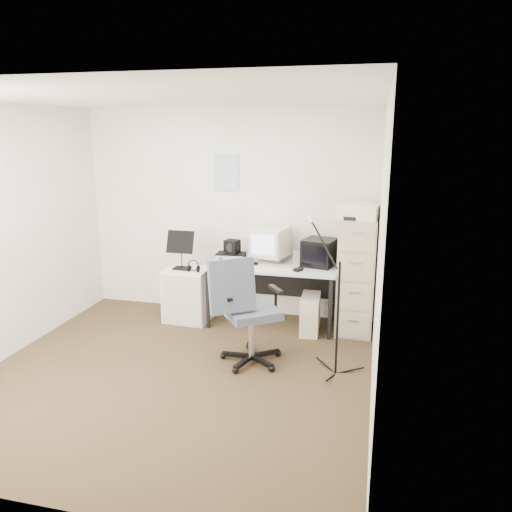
% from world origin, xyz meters
% --- Properties ---
extents(floor, '(3.60, 3.60, 0.01)m').
position_xyz_m(floor, '(0.00, 0.00, -0.01)').
color(floor, '#2E2213').
rests_on(floor, ground).
extents(ceiling, '(3.60, 3.60, 0.01)m').
position_xyz_m(ceiling, '(0.00, 0.00, 2.50)').
color(ceiling, white).
rests_on(ceiling, ground).
extents(wall_back, '(3.60, 0.02, 2.50)m').
position_xyz_m(wall_back, '(0.00, 1.80, 1.25)').
color(wall_back, white).
rests_on(wall_back, ground).
extents(wall_front, '(3.60, 0.02, 2.50)m').
position_xyz_m(wall_front, '(0.00, -1.80, 1.25)').
color(wall_front, white).
rests_on(wall_front, ground).
extents(wall_right, '(0.02, 3.60, 2.50)m').
position_xyz_m(wall_right, '(1.80, 0.00, 1.25)').
color(wall_right, white).
rests_on(wall_right, ground).
extents(wall_calendar, '(0.30, 0.02, 0.44)m').
position_xyz_m(wall_calendar, '(-0.02, 1.79, 1.75)').
color(wall_calendar, white).
rests_on(wall_calendar, wall_back).
extents(filing_cabinet, '(0.40, 0.60, 1.30)m').
position_xyz_m(filing_cabinet, '(1.58, 1.48, 0.65)').
color(filing_cabinet, '#A49C88').
rests_on(filing_cabinet, floor).
extents(printer, '(0.48, 0.38, 0.17)m').
position_xyz_m(printer, '(1.58, 1.48, 1.38)').
color(printer, silver).
rests_on(printer, filing_cabinet).
extents(desk, '(1.50, 0.70, 0.73)m').
position_xyz_m(desk, '(0.63, 1.45, 0.36)').
color(desk, silver).
rests_on(desk, floor).
extents(crt_monitor, '(0.44, 0.46, 0.41)m').
position_xyz_m(crt_monitor, '(0.58, 1.55, 0.93)').
color(crt_monitor, silver).
rests_on(crt_monitor, desk).
extents(crt_tv, '(0.41, 0.43, 0.31)m').
position_xyz_m(crt_tv, '(1.15, 1.54, 0.88)').
color(crt_tv, black).
rests_on(crt_tv, desk).
extents(desk_speaker, '(0.09, 0.09, 0.14)m').
position_xyz_m(desk_speaker, '(0.88, 1.59, 0.80)').
color(desk_speaker, beige).
rests_on(desk_speaker, desk).
extents(keyboard, '(0.47, 0.20, 0.03)m').
position_xyz_m(keyboard, '(0.66, 1.29, 0.74)').
color(keyboard, silver).
rests_on(keyboard, desk).
extents(mouse, '(0.10, 0.12, 0.03)m').
position_xyz_m(mouse, '(0.96, 1.25, 0.75)').
color(mouse, black).
rests_on(mouse, desk).
extents(radio_receiver, '(0.35, 0.26, 0.10)m').
position_xyz_m(radio_receiver, '(0.11, 1.49, 0.78)').
color(radio_receiver, black).
rests_on(radio_receiver, desk).
extents(radio_speaker, '(0.19, 0.18, 0.16)m').
position_xyz_m(radio_speaker, '(0.12, 1.51, 0.90)').
color(radio_speaker, black).
rests_on(radio_speaker, radio_receiver).
extents(papers, '(0.33, 0.37, 0.02)m').
position_xyz_m(papers, '(0.35, 1.31, 0.74)').
color(papers, white).
rests_on(papers, desk).
extents(pc_tower, '(0.23, 0.47, 0.43)m').
position_xyz_m(pc_tower, '(1.10, 1.32, 0.21)').
color(pc_tower, silver).
rests_on(pc_tower, floor).
extents(office_chair, '(0.88, 0.88, 1.09)m').
position_xyz_m(office_chair, '(0.63, 0.41, 0.54)').
color(office_chair, slate).
rests_on(office_chair, floor).
extents(side_cart, '(0.53, 0.44, 0.64)m').
position_xyz_m(side_cart, '(-0.38, 1.33, 0.32)').
color(side_cart, white).
rests_on(side_cart, floor).
extents(music_stand, '(0.36, 0.27, 0.47)m').
position_xyz_m(music_stand, '(-0.44, 1.32, 0.88)').
color(music_stand, black).
rests_on(music_stand, side_cart).
extents(headphones, '(0.18, 0.18, 0.03)m').
position_xyz_m(headphones, '(-0.27, 1.24, 0.69)').
color(headphones, black).
rests_on(headphones, side_cart).
extents(mic_stand, '(0.03, 0.03, 1.43)m').
position_xyz_m(mic_stand, '(1.47, 0.37, 0.72)').
color(mic_stand, black).
rests_on(mic_stand, floor).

